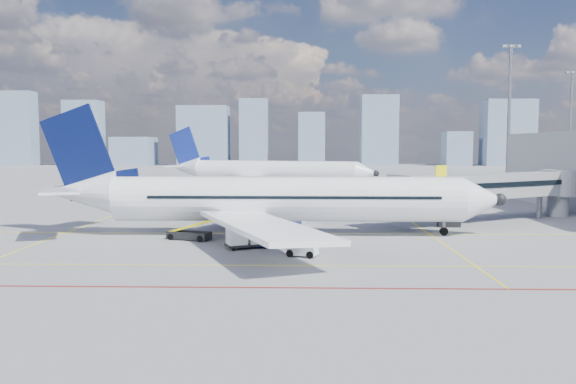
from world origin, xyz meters
name	(u,v)px	position (x,y,z in m)	size (l,w,h in m)	color
ground	(274,249)	(0.00, 0.00, 0.00)	(420.00, 420.00, 0.00)	gray
apron_markings	(263,259)	(-0.58, -3.91, 0.01)	(90.00, 35.12, 0.01)	#FFF00D
jet_bridge	(500,187)	(23.51, 16.91, 3.74)	(23.55, 15.78, 6.30)	gray
floodlight_mast_ne	(509,114)	(38.00, 55.00, 13.59)	(3.20, 0.61, 25.45)	slate
floodlight_mast_far	(570,123)	(65.00, 90.00, 13.59)	(3.20, 0.61, 25.45)	slate
distant_skyline	(269,136)	(-11.53, 190.00, 12.27)	(246.01, 15.50, 30.84)	gray
main_aircraft	(268,200)	(-0.94, 7.45, 3.22)	(42.61, 37.14, 12.42)	white
second_aircraft	(266,172)	(-4.69, 62.53, 3.22)	(41.35, 35.23, 12.42)	white
baggage_tug	(301,247)	(2.12, -2.74, 0.72)	(2.43, 1.95, 1.49)	white
cargo_dolly	(247,236)	(-2.19, 0.40, 1.01)	(3.68, 2.66, 1.85)	black
belt_loader	(190,233)	(-7.51, 4.32, 0.58)	(5.49, 2.89, 2.22)	black
ramp_worker	(313,245)	(3.03, -2.61, 0.83)	(0.61, 0.40, 1.66)	yellow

